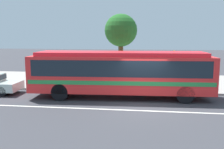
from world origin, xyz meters
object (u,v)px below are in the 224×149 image
at_px(transit_bus, 121,71).
at_px(bus_stop_sign, 174,65).
at_px(street_tree_near_stop, 121,31).
at_px(pedestrian_waiting_near_sign, 77,73).

bearing_deg(transit_bus, bus_stop_sign, 32.27).
height_order(bus_stop_sign, street_tree_near_stop, street_tree_near_stop).
xyz_separation_m(transit_bus, street_tree_near_stop, (-0.46, 4.45, 2.48)).
relative_size(pedestrian_waiting_near_sign, street_tree_near_stop, 0.32).
height_order(pedestrian_waiting_near_sign, bus_stop_sign, bus_stop_sign).
bearing_deg(pedestrian_waiting_near_sign, bus_stop_sign, -0.53).
height_order(transit_bus, pedestrian_waiting_near_sign, transit_bus).
relative_size(transit_bus, bus_stop_sign, 4.09).
xyz_separation_m(transit_bus, bus_stop_sign, (3.34, 2.11, 0.20)).
relative_size(transit_bus, pedestrian_waiting_near_sign, 6.40).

